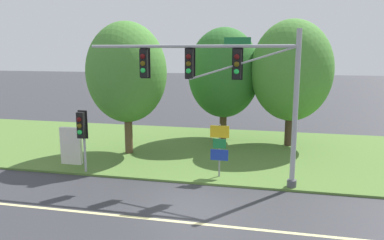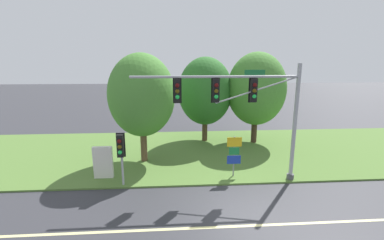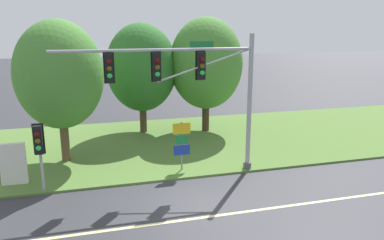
{
  "view_description": "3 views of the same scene",
  "coord_description": "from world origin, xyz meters",
  "px_view_note": "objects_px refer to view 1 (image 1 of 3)",
  "views": [
    {
      "loc": [
        2.77,
        -12.88,
        5.86
      ],
      "look_at": [
        -0.91,
        3.75,
        2.66
      ],
      "focal_mm": 35.0,
      "sensor_mm": 36.0,
      "label": 1
    },
    {
      "loc": [
        -3.04,
        -10.59,
        6.66
      ],
      "look_at": [
        -2.08,
        3.11,
        3.65
      ],
      "focal_mm": 24.0,
      "sensor_mm": 36.0,
      "label": 2
    },
    {
      "loc": [
        -3.67,
        -13.42,
        6.99
      ],
      "look_at": [
        1.02,
        3.78,
        2.53
      ],
      "focal_mm": 35.0,
      "sensor_mm": 36.0,
      "label": 3
    }
  ],
  "objects_px": {
    "traffic_signal_mast": "(226,79)",
    "pedestrian_signal_near_kerb": "(82,129)",
    "route_sign_post": "(219,145)",
    "tree_behind_signpost": "(292,71)",
    "info_kiosk": "(71,146)",
    "tree_nearest_road": "(127,73)",
    "tree_left_of_mast": "(224,73)"
  },
  "relations": [
    {
      "from": "tree_behind_signpost",
      "to": "pedestrian_signal_near_kerb",
      "type": "bearing_deg",
      "value": -142.14
    },
    {
      "from": "route_sign_post",
      "to": "tree_behind_signpost",
      "type": "distance_m",
      "value": 8.01
    },
    {
      "from": "route_sign_post",
      "to": "tree_left_of_mast",
      "type": "bearing_deg",
      "value": 96.5
    },
    {
      "from": "traffic_signal_mast",
      "to": "tree_behind_signpost",
      "type": "distance_m",
      "value": 7.86
    },
    {
      "from": "traffic_signal_mast",
      "to": "info_kiosk",
      "type": "bearing_deg",
      "value": 173.28
    },
    {
      "from": "pedestrian_signal_near_kerb",
      "to": "route_sign_post",
      "type": "bearing_deg",
      "value": 7.7
    },
    {
      "from": "traffic_signal_mast",
      "to": "pedestrian_signal_near_kerb",
      "type": "xyz_separation_m",
      "value": [
        -6.67,
        -0.23,
        -2.39
      ]
    },
    {
      "from": "tree_behind_signpost",
      "to": "info_kiosk",
      "type": "xyz_separation_m",
      "value": [
        -10.95,
        -6.33,
        -3.59
      ]
    },
    {
      "from": "tree_left_of_mast",
      "to": "info_kiosk",
      "type": "xyz_separation_m",
      "value": [
        -6.81,
        -7.12,
        -3.36
      ]
    },
    {
      "from": "pedestrian_signal_near_kerb",
      "to": "tree_behind_signpost",
      "type": "xyz_separation_m",
      "value": [
        9.65,
        7.5,
        2.39
      ]
    },
    {
      "from": "route_sign_post",
      "to": "info_kiosk",
      "type": "distance_m",
      "value": 7.68
    },
    {
      "from": "tree_left_of_mast",
      "to": "tree_behind_signpost",
      "type": "xyz_separation_m",
      "value": [
        4.14,
        -0.79,
        0.24
      ]
    },
    {
      "from": "pedestrian_signal_near_kerb",
      "to": "tree_behind_signpost",
      "type": "height_order",
      "value": "tree_behind_signpost"
    },
    {
      "from": "tree_behind_signpost",
      "to": "info_kiosk",
      "type": "height_order",
      "value": "tree_behind_signpost"
    },
    {
      "from": "tree_nearest_road",
      "to": "tree_behind_signpost",
      "type": "xyz_separation_m",
      "value": [
        8.89,
        3.71,
        0.01
      ]
    },
    {
      "from": "tree_nearest_road",
      "to": "tree_left_of_mast",
      "type": "distance_m",
      "value": 6.54
    },
    {
      "from": "route_sign_post",
      "to": "info_kiosk",
      "type": "height_order",
      "value": "route_sign_post"
    },
    {
      "from": "tree_nearest_road",
      "to": "tree_left_of_mast",
      "type": "relative_size",
      "value": 1.02
    },
    {
      "from": "traffic_signal_mast",
      "to": "route_sign_post",
      "type": "distance_m",
      "value": 3.14
    },
    {
      "from": "pedestrian_signal_near_kerb",
      "to": "info_kiosk",
      "type": "distance_m",
      "value": 2.12
    },
    {
      "from": "route_sign_post",
      "to": "tree_nearest_road",
      "type": "relative_size",
      "value": 0.34
    },
    {
      "from": "tree_left_of_mast",
      "to": "info_kiosk",
      "type": "height_order",
      "value": "tree_left_of_mast"
    },
    {
      "from": "pedestrian_signal_near_kerb",
      "to": "tree_nearest_road",
      "type": "xyz_separation_m",
      "value": [
        0.76,
        3.79,
        2.38
      ]
    },
    {
      "from": "info_kiosk",
      "to": "pedestrian_signal_near_kerb",
      "type": "bearing_deg",
      "value": -41.8
    },
    {
      "from": "pedestrian_signal_near_kerb",
      "to": "tree_nearest_road",
      "type": "relative_size",
      "value": 0.41
    },
    {
      "from": "pedestrian_signal_near_kerb",
      "to": "info_kiosk",
      "type": "xyz_separation_m",
      "value": [
        -1.3,
        1.17,
        -1.21
      ]
    },
    {
      "from": "route_sign_post",
      "to": "traffic_signal_mast",
      "type": "bearing_deg",
      "value": -63.5
    },
    {
      "from": "traffic_signal_mast",
      "to": "pedestrian_signal_near_kerb",
      "type": "relative_size",
      "value": 3.06
    },
    {
      "from": "traffic_signal_mast",
      "to": "route_sign_post",
      "type": "bearing_deg",
      "value": 116.5
    },
    {
      "from": "pedestrian_signal_near_kerb",
      "to": "tree_behind_signpost",
      "type": "distance_m",
      "value": 12.45
    },
    {
      "from": "traffic_signal_mast",
      "to": "route_sign_post",
      "type": "xyz_separation_m",
      "value": [
        -0.32,
        0.63,
        -3.06
      ]
    },
    {
      "from": "tree_nearest_road",
      "to": "info_kiosk",
      "type": "height_order",
      "value": "tree_nearest_road"
    }
  ]
}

